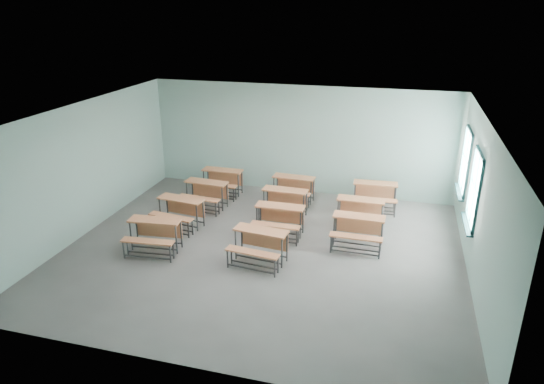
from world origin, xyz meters
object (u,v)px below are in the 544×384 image
(desk_unit_r0c1, at_px, (259,242))
(desk_unit_r2c1, at_px, (284,199))
(desk_unit_r0c0, at_px, (154,231))
(desk_unit_r1c2, at_px, (358,227))
(desk_unit_r3c0, at_px, (221,178))
(desk_unit_r1c0, at_px, (179,209))
(desk_unit_r2c2, at_px, (360,209))
(desk_unit_r2c0, at_px, (205,191))
(desk_unit_r3c2, at_px, (375,192))
(desk_unit_r3c1, at_px, (293,186))
(desk_unit_r1c1, at_px, (279,216))

(desk_unit_r0c1, xyz_separation_m, desk_unit_r2c1, (-0.07, 2.52, 0.00))
(desk_unit_r0c0, xyz_separation_m, desk_unit_r1c2, (4.48, 1.44, 0.00))
(desk_unit_r0c1, distance_m, desk_unit_r2c1, 2.52)
(desk_unit_r0c0, distance_m, desk_unit_r3c0, 3.75)
(desk_unit_r1c0, bearing_deg, desk_unit_r3c0, 92.18)
(desk_unit_r2c2, bearing_deg, desk_unit_r0c1, -128.59)
(desk_unit_r2c0, height_order, desk_unit_r3c2, same)
(desk_unit_r0c1, relative_size, desk_unit_r3c1, 1.03)
(desk_unit_r0c0, bearing_deg, desk_unit_r1c1, 25.60)
(desk_unit_r2c0, height_order, desk_unit_r2c1, same)
(desk_unit_r2c0, distance_m, desk_unit_r2c1, 2.26)
(desk_unit_r2c0, xyz_separation_m, desk_unit_r2c1, (2.26, -0.01, 0.00))
(desk_unit_r3c1, bearing_deg, desk_unit_r2c2, -27.52)
(desk_unit_r2c2, xyz_separation_m, desk_unit_r3c2, (0.28, 1.30, 0.00))
(desk_unit_r1c0, height_order, desk_unit_r3c2, same)
(desk_unit_r1c1, distance_m, desk_unit_r3c0, 3.21)
(desk_unit_r2c2, bearing_deg, desk_unit_r3c1, 150.09)
(desk_unit_r2c1, bearing_deg, desk_unit_r1c1, -80.24)
(desk_unit_r0c0, bearing_deg, desk_unit_r2c2, 24.01)
(desk_unit_r1c0, bearing_deg, desk_unit_r2c2, 22.36)
(desk_unit_r1c0, xyz_separation_m, desk_unit_r3c0, (0.23, 2.40, 0.00))
(desk_unit_r1c0, xyz_separation_m, desk_unit_r1c1, (2.57, 0.20, 0.00))
(desk_unit_r1c1, relative_size, desk_unit_r2c0, 0.95)
(desk_unit_r1c1, xyz_separation_m, desk_unit_r2c1, (-0.15, 1.11, 0.00))
(desk_unit_r2c0, bearing_deg, desk_unit_r1c1, -20.04)
(desk_unit_r1c0, bearing_deg, desk_unit_r3c1, 51.99)
(desk_unit_r3c2, bearing_deg, desk_unit_r2c0, -169.42)
(desk_unit_r2c0, relative_size, desk_unit_r3c1, 1.02)
(desk_unit_r3c1, bearing_deg, desk_unit_r1c2, -44.33)
(desk_unit_r0c0, relative_size, desk_unit_r0c1, 0.99)
(desk_unit_r2c1, xyz_separation_m, desk_unit_r3c1, (-0.00, 1.05, 0.00))
(desk_unit_r0c0, distance_m, desk_unit_r1c1, 2.99)
(desk_unit_r1c2, distance_m, desk_unit_r2c1, 2.40)
(desk_unit_r2c1, distance_m, desk_unit_r3c0, 2.45)
(desk_unit_r1c0, distance_m, desk_unit_r2c0, 1.33)
(desk_unit_r1c2, bearing_deg, desk_unit_r1c0, -178.09)
(desk_unit_r2c0, xyz_separation_m, desk_unit_r3c1, (2.25, 1.04, 0.00))
(desk_unit_r3c1, relative_size, desk_unit_r3c2, 1.00)
(desk_unit_r2c1, xyz_separation_m, desk_unit_r2c2, (2.02, -0.14, 0.00))
(desk_unit_r0c1, height_order, desk_unit_r2c0, same)
(desk_unit_r1c1, relative_size, desk_unit_r3c2, 0.97)
(desk_unit_r1c0, height_order, desk_unit_r1c2, same)
(desk_unit_r3c2, bearing_deg, desk_unit_r1c2, -98.82)
(desk_unit_r2c2, height_order, desk_unit_r3c2, same)
(desk_unit_r0c1, bearing_deg, desk_unit_r1c1, 93.35)
(desk_unit_r0c1, distance_m, desk_unit_r2c2, 3.07)
(desk_unit_r2c1, bearing_deg, desk_unit_r2c0, -178.25)
(desk_unit_r0c0, xyz_separation_m, desk_unit_r0c1, (2.48, 0.12, 0.00))
(desk_unit_r3c0, xyz_separation_m, desk_unit_r3c1, (2.18, -0.04, 0.00))
(desk_unit_r3c0, distance_m, desk_unit_r3c1, 2.18)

